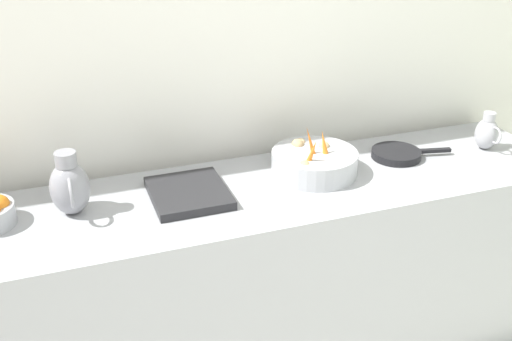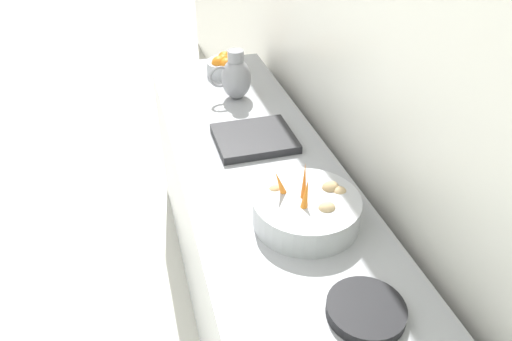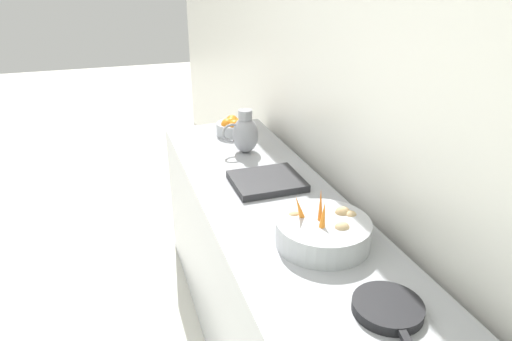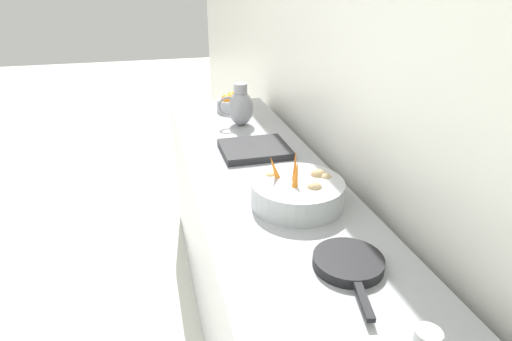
{
  "view_description": "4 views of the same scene",
  "coord_description": "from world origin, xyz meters",
  "views": [
    {
      "loc": [
        0.6,
        -0.79,
        2.1
      ],
      "look_at": [
        -1.35,
        -0.09,
        1.1
      ],
      "focal_mm": 43.11,
      "sensor_mm": 36.0,
      "label": 1
    },
    {
      "loc": [
        -1.06,
        1.44,
        2.03
      ],
      "look_at": [
        -1.45,
        0.05,
        1.03
      ],
      "focal_mm": 33.78,
      "sensor_mm": 36.0,
      "label": 2
    },
    {
      "loc": [
        -0.84,
        1.63,
        1.93
      ],
      "look_at": [
        -1.44,
        -0.16,
        1.08
      ],
      "focal_mm": 32.34,
      "sensor_mm": 36.0,
      "label": 3
    },
    {
      "loc": [
        -1.04,
        1.67,
        1.77
      ],
      "look_at": [
        -1.45,
        0.09,
        1.01
      ],
      "focal_mm": 29.95,
      "sensor_mm": 36.0,
      "label": 4
    }
  ],
  "objects": [
    {
      "name": "orange_bowl",
      "position": [
        -1.58,
        -1.06,
        0.98
      ],
      "size": [
        0.21,
        0.21,
        0.12
      ],
      "color": "#9EA0A5",
      "rests_on": "prep_counter"
    },
    {
      "name": "vegetable_colander",
      "position": [
        -1.57,
        0.25,
        0.98
      ],
      "size": [
        0.37,
        0.37,
        0.22
      ],
      "color": "#ADAFB5",
      "rests_on": "prep_counter"
    },
    {
      "name": "tile_wall_left",
      "position": [
        -1.95,
        0.52,
        1.5
      ],
      "size": [
        0.1,
        9.37,
        3.0
      ],
      "primitive_type": "cube",
      "color": "white",
      "rests_on": "ground_plane"
    },
    {
      "name": "skillet_on_counter",
      "position": [
        -1.59,
        0.68,
        0.94
      ],
      "size": [
        0.22,
        0.37,
        0.03
      ],
      "color": "black",
      "rests_on": "prep_counter"
    },
    {
      "name": "metal_pitcher_tall",
      "position": [
        -1.57,
        -0.76,
        1.04
      ],
      "size": [
        0.21,
        0.15,
        0.25
      ],
      "color": "gray",
      "rests_on": "prep_counter"
    },
    {
      "name": "counter_sink_basin",
      "position": [
        -1.54,
        -0.31,
        0.94
      ],
      "size": [
        0.34,
        0.3,
        0.04
      ],
      "primitive_type": "cube",
      "color": "#232326",
      "rests_on": "prep_counter"
    },
    {
      "name": "prep_counter",
      "position": [
        -1.51,
        0.02,
        0.46
      ],
      "size": [
        0.65,
        2.7,
        0.92
      ],
      "primitive_type": "cube",
      "color": "#9EA0A5",
      "rests_on": "ground_plane"
    }
  ]
}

